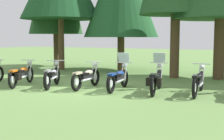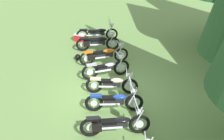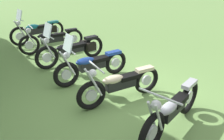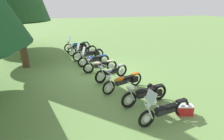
{
  "view_description": "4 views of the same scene",
  "coord_description": "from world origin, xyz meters",
  "px_view_note": "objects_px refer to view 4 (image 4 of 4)",
  "views": [
    {
      "loc": [
        6.36,
        -9.61,
        1.94
      ],
      "look_at": [
        1.39,
        -0.32,
        0.81
      ],
      "focal_mm": 49.0,
      "sensor_mm": 36.0,
      "label": 1
    },
    {
      "loc": [
        12.05,
        1.39,
        7.4
      ],
      "look_at": [
        -0.45,
        0.08,
        0.81
      ],
      "focal_mm": 55.33,
      "sensor_mm": 36.0,
      "label": 2
    },
    {
      "loc": [
        -3.9,
        2.17,
        2.81
      ],
      "look_at": [
        0.5,
        0.12,
        0.58
      ],
      "focal_mm": 35.62,
      "sensor_mm": 36.0,
      "label": 3
    },
    {
      "loc": [
        -10.56,
        1.95,
        4.11
      ],
      "look_at": [
        -1.33,
        -0.29,
        0.59
      ],
      "focal_mm": 29.91,
      "sensor_mm": 36.0,
      "label": 4
    }
  ],
  "objects_px": {
    "motorcycle_1": "(146,94)",
    "dropped_helmet": "(150,86)",
    "motorcycle_5": "(93,59)",
    "motorcycle_4": "(100,65)",
    "motorcycle_0": "(164,110)",
    "motorcycle_2": "(124,81)",
    "motorcycle_3": "(111,72)",
    "motorcycle_7": "(82,50)",
    "motorcycle_8": "(78,46)",
    "motorcycle_6": "(89,54)",
    "picnic_cooler": "(184,110)"
  },
  "relations": [
    {
      "from": "motorcycle_0",
      "to": "motorcycle_8",
      "type": "xyz_separation_m",
      "value": [
        10.92,
        2.35,
        0.04
      ]
    },
    {
      "from": "motorcycle_3",
      "to": "motorcycle_4",
      "type": "bearing_deg",
      "value": -97.33
    },
    {
      "from": "picnic_cooler",
      "to": "motorcycle_8",
      "type": "bearing_deg",
      "value": 17.26
    },
    {
      "from": "motorcycle_6",
      "to": "dropped_helmet",
      "type": "relative_size",
      "value": 7.96
    },
    {
      "from": "motorcycle_0",
      "to": "motorcycle_6",
      "type": "bearing_deg",
      "value": -90.47
    },
    {
      "from": "motorcycle_7",
      "to": "dropped_helmet",
      "type": "relative_size",
      "value": 7.98
    },
    {
      "from": "motorcycle_4",
      "to": "motorcycle_8",
      "type": "height_order",
      "value": "motorcycle_8"
    },
    {
      "from": "motorcycle_2",
      "to": "motorcycle_8",
      "type": "xyz_separation_m",
      "value": [
        8.11,
        1.7,
        0.04
      ]
    },
    {
      "from": "motorcycle_0",
      "to": "motorcycle_2",
      "type": "xyz_separation_m",
      "value": [
        2.8,
        0.65,
        0.0
      ]
    },
    {
      "from": "motorcycle_5",
      "to": "motorcycle_4",
      "type": "bearing_deg",
      "value": 92.84
    },
    {
      "from": "motorcycle_3",
      "to": "motorcycle_5",
      "type": "bearing_deg",
      "value": -100.55
    },
    {
      "from": "motorcycle_0",
      "to": "motorcycle_1",
      "type": "distance_m",
      "value": 1.34
    },
    {
      "from": "motorcycle_3",
      "to": "picnic_cooler",
      "type": "relative_size",
      "value": 3.08
    },
    {
      "from": "motorcycle_7",
      "to": "motorcycle_8",
      "type": "height_order",
      "value": "motorcycle_8"
    },
    {
      "from": "motorcycle_3",
      "to": "dropped_helmet",
      "type": "xyz_separation_m",
      "value": [
        -1.59,
        -1.59,
        -0.29
      ]
    },
    {
      "from": "motorcycle_5",
      "to": "picnic_cooler",
      "type": "distance_m",
      "value": 7.01
    },
    {
      "from": "motorcycle_3",
      "to": "motorcycle_5",
      "type": "xyz_separation_m",
      "value": [
        2.58,
        0.64,
        0.01
      ]
    },
    {
      "from": "motorcycle_3",
      "to": "motorcycle_7",
      "type": "relative_size",
      "value": 0.86
    },
    {
      "from": "motorcycle_1",
      "to": "motorcycle_2",
      "type": "bearing_deg",
      "value": -82.77
    },
    {
      "from": "motorcycle_2",
      "to": "motorcycle_5",
      "type": "height_order",
      "value": "motorcycle_5"
    },
    {
      "from": "motorcycle_0",
      "to": "motorcycle_2",
      "type": "distance_m",
      "value": 2.88
    },
    {
      "from": "motorcycle_8",
      "to": "picnic_cooler",
      "type": "bearing_deg",
      "value": 91.57
    },
    {
      "from": "motorcycle_8",
      "to": "dropped_helmet",
      "type": "height_order",
      "value": "motorcycle_8"
    },
    {
      "from": "motorcycle_6",
      "to": "motorcycle_2",
      "type": "bearing_deg",
      "value": 89.1
    },
    {
      "from": "motorcycle_3",
      "to": "dropped_helmet",
      "type": "height_order",
      "value": "motorcycle_3"
    },
    {
      "from": "motorcycle_2",
      "to": "motorcycle_3",
      "type": "relative_size",
      "value": 1.1
    },
    {
      "from": "motorcycle_3",
      "to": "motorcycle_5",
      "type": "distance_m",
      "value": 2.66
    },
    {
      "from": "dropped_helmet",
      "to": "motorcycle_1",
      "type": "bearing_deg",
      "value": 147.45
    },
    {
      "from": "picnic_cooler",
      "to": "motorcycle_3",
      "type": "bearing_deg",
      "value": 26.19
    },
    {
      "from": "motorcycle_4",
      "to": "motorcycle_6",
      "type": "relative_size",
      "value": 0.91
    },
    {
      "from": "motorcycle_6",
      "to": "picnic_cooler",
      "type": "relative_size",
      "value": 3.56
    },
    {
      "from": "motorcycle_6",
      "to": "picnic_cooler",
      "type": "distance_m",
      "value": 8.4
    },
    {
      "from": "motorcycle_1",
      "to": "picnic_cooler",
      "type": "relative_size",
      "value": 3.35
    },
    {
      "from": "motorcycle_1",
      "to": "picnic_cooler",
      "type": "bearing_deg",
      "value": 123.2
    },
    {
      "from": "motorcycle_6",
      "to": "motorcycle_7",
      "type": "xyz_separation_m",
      "value": [
        1.38,
        0.38,
        -0.01
      ]
    },
    {
      "from": "motorcycle_4",
      "to": "motorcycle_5",
      "type": "xyz_separation_m",
      "value": [
        1.25,
        0.23,
        0.02
      ]
    },
    {
      "from": "motorcycle_0",
      "to": "motorcycle_2",
      "type": "height_order",
      "value": "motorcycle_0"
    },
    {
      "from": "motorcycle_7",
      "to": "motorcycle_8",
      "type": "xyz_separation_m",
      "value": [
        1.38,
        0.26,
        0.04
      ]
    },
    {
      "from": "motorcycle_1",
      "to": "motorcycle_5",
      "type": "relative_size",
      "value": 1.02
    },
    {
      "from": "motorcycle_8",
      "to": "dropped_helmet",
      "type": "bearing_deg",
      "value": 93.91
    },
    {
      "from": "motorcycle_4",
      "to": "motorcycle_5",
      "type": "height_order",
      "value": "motorcycle_5"
    },
    {
      "from": "motorcycle_4",
      "to": "dropped_helmet",
      "type": "relative_size",
      "value": 7.23
    },
    {
      "from": "motorcycle_1",
      "to": "motorcycle_4",
      "type": "xyz_separation_m",
      "value": [
        4.13,
        1.22,
        -0.02
      ]
    },
    {
      "from": "motorcycle_3",
      "to": "motorcycle_4",
      "type": "height_order",
      "value": "motorcycle_3"
    },
    {
      "from": "motorcycle_2",
      "to": "motorcycle_6",
      "type": "distance_m",
      "value": 5.45
    },
    {
      "from": "motorcycle_2",
      "to": "motorcycle_7",
      "type": "bearing_deg",
      "value": -99.46
    },
    {
      "from": "motorcycle_3",
      "to": "dropped_helmet",
      "type": "bearing_deg",
      "value": 110.53
    },
    {
      "from": "motorcycle_1",
      "to": "dropped_helmet",
      "type": "relative_size",
      "value": 7.5
    },
    {
      "from": "motorcycle_5",
      "to": "motorcycle_6",
      "type": "relative_size",
      "value": 0.93
    },
    {
      "from": "motorcycle_0",
      "to": "picnic_cooler",
      "type": "height_order",
      "value": "motorcycle_0"
    }
  ]
}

